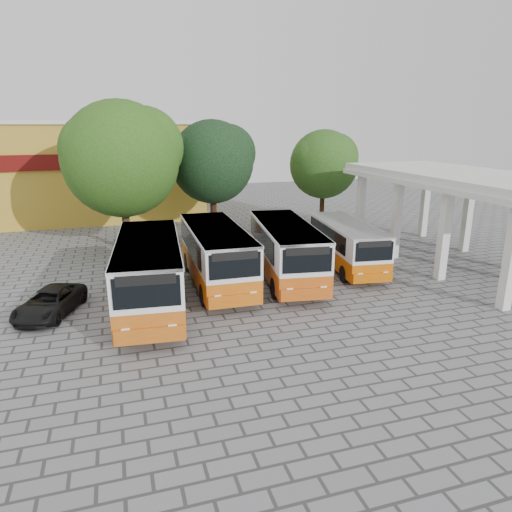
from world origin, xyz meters
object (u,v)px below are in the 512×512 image
object	(u,v)px
bus_far_left	(149,270)
bus_centre_right	(286,248)
bus_centre_left	(216,252)
bus_far_right	(347,242)
parked_car	(50,302)

from	to	relation	value
bus_far_left	bus_centre_right	xyz separation A→B (m)	(7.21, 2.01, -0.09)
bus_far_left	bus_centre_left	size ratio (longest dim) A/B	1.06
bus_far_left	bus_far_right	size ratio (longest dim) A/B	1.19
bus_far_left	parked_car	xyz separation A→B (m)	(-4.26, 0.58, -1.26)
bus_far_right	parked_car	size ratio (longest dim) A/B	1.85
bus_far_left	bus_centre_left	xyz separation A→B (m)	(3.51, 2.24, -0.08)
bus_centre_left	parked_car	bearing A→B (deg)	-166.74
bus_far_right	parked_car	distance (m)	15.69
bus_centre_left	bus_centre_right	bearing A→B (deg)	-2.46
bus_far_right	parked_car	bearing A→B (deg)	-164.94
bus_centre_right	parked_car	xyz separation A→B (m)	(-11.47, -1.43, -1.17)
bus_centre_left	bus_far_left	bearing A→B (deg)	-146.27
parked_car	bus_far_left	bearing A→B (deg)	12.60
bus_far_left	bus_centre_right	distance (m)	7.48
bus_far_left	bus_centre_left	distance (m)	4.17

